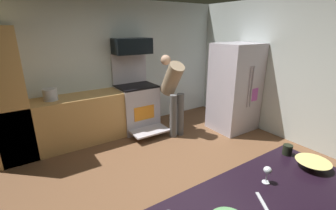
# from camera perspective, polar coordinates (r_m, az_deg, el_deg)

# --- Properties ---
(ground_plane) EXTENTS (5.20, 4.80, 0.02)m
(ground_plane) POSITION_cam_1_polar(r_m,az_deg,el_deg) (3.51, 2.93, -18.00)
(ground_plane) COLOR brown
(wall_back) EXTENTS (5.20, 0.12, 2.60)m
(wall_back) POSITION_cam_1_polar(r_m,az_deg,el_deg) (4.95, -13.26, 9.05)
(wall_back) COLOR silver
(wall_back) RESTS_ON ground
(wall_right) EXTENTS (0.12, 4.80, 2.60)m
(wall_right) POSITION_cam_1_polar(r_m,az_deg,el_deg) (4.86, 28.33, 7.15)
(wall_right) COLOR silver
(wall_right) RESTS_ON ground
(lower_cabinet_run) EXTENTS (2.40, 0.60, 0.90)m
(lower_cabinet_run) POSITION_cam_1_polar(r_m,az_deg,el_deg) (4.60, -21.37, -3.49)
(lower_cabinet_run) COLOR tan
(lower_cabinet_run) RESTS_ON ground
(cabinet_column) EXTENTS (0.60, 0.60, 2.10)m
(cabinet_column) POSITION_cam_1_polar(r_m,az_deg,el_deg) (4.36, -35.14, 1.48)
(cabinet_column) COLOR tan
(cabinet_column) RESTS_ON ground
(oven_range) EXTENTS (0.76, 1.06, 1.57)m
(oven_range) POSITION_cam_1_polar(r_m,az_deg,el_deg) (4.92, -7.65, -0.13)
(oven_range) COLOR #BBB4BC
(oven_range) RESTS_ON ground
(microwave) EXTENTS (0.74, 0.38, 0.31)m
(microwave) POSITION_cam_1_polar(r_m,az_deg,el_deg) (4.77, -8.80, 14.06)
(microwave) COLOR black
(microwave) RESTS_ON oven_range
(refrigerator) EXTENTS (0.88, 0.76, 1.78)m
(refrigerator) POSITION_cam_1_polar(r_m,az_deg,el_deg) (5.00, 16.06, 4.11)
(refrigerator) COLOR silver
(refrigerator) RESTS_ON ground
(person_cook) EXTENTS (0.31, 0.62, 1.56)m
(person_cook) POSITION_cam_1_polar(r_m,az_deg,el_deg) (4.53, 1.27, 3.76)
(person_cook) COLOR #565656
(person_cook) RESTS_ON ground
(mixing_bowl_large) EXTENTS (0.29, 0.29, 0.07)m
(mixing_bowl_large) POSITION_cam_1_polar(r_m,az_deg,el_deg) (2.46, 31.88, -12.24)
(mixing_bowl_large) COLOR #E6CD72
(mixing_bowl_large) RESTS_ON counter_island
(wine_glass_extra) EXTENTS (0.06, 0.06, 0.14)m
(wine_glass_extra) POSITION_cam_1_polar(r_m,az_deg,el_deg) (2.05, 23.17, -14.70)
(wine_glass_extra) COLOR silver
(wine_glass_extra) RESTS_ON counter_island
(mug_coffee) EXTENTS (0.09, 0.09, 0.10)m
(mug_coffee) POSITION_cam_1_polar(r_m,az_deg,el_deg) (2.57, 27.21, -9.72)
(mug_coffee) COLOR black
(mug_coffee) RESTS_ON counter_island
(knife_chef) EXTENTS (0.16, 0.23, 0.01)m
(knife_chef) POSITION_cam_1_polar(r_m,az_deg,el_deg) (1.88, 22.47, -21.71)
(knife_chef) COLOR #B7BABF
(knife_chef) RESTS_ON counter_island
(stock_pot) EXTENTS (0.23, 0.23, 0.20)m
(stock_pot) POSITION_cam_1_polar(r_m,az_deg,el_deg) (4.39, -26.91, 2.30)
(stock_pot) COLOR #B8BBC6
(stock_pot) RESTS_ON lower_cabinet_run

